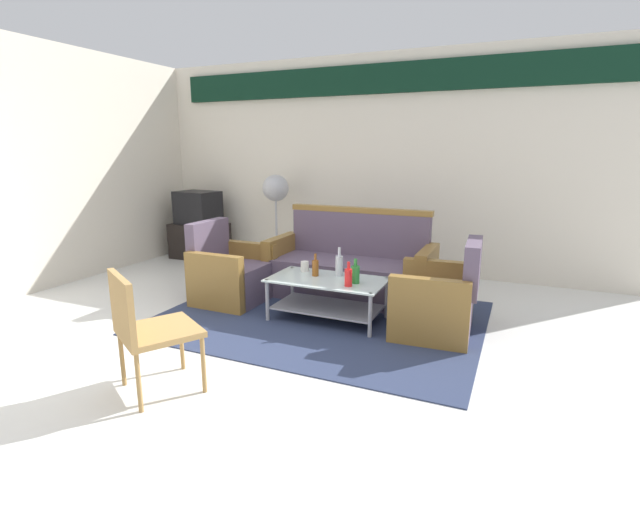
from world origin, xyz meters
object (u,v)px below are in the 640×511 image
at_px(coffee_table, 327,293).
at_px(tv_stand, 200,241).
at_px(bottle_red, 348,277).
at_px(pedestal_fan, 276,193).
at_px(bottle_green, 355,274).
at_px(armchair_right, 437,302).
at_px(wicker_chair, 145,324).
at_px(bottle_brown, 315,267).
at_px(bottle_clear, 339,265).
at_px(cup, 305,266).
at_px(armchair_left, 231,275).
at_px(couch, 351,269).
at_px(television, 198,208).

distance_m(coffee_table, tv_stand, 3.23).
xyz_separation_m(coffee_table, bottle_red, (0.26, -0.14, 0.22)).
bearing_deg(pedestal_fan, bottle_green, -44.15).
distance_m(armchair_right, wicker_chair, 2.43).
xyz_separation_m(bottle_brown, bottle_green, (0.44, -0.08, 0.00)).
bearing_deg(bottle_brown, pedestal_fan, 129.15).
height_order(bottle_clear, cup, bottle_clear).
relative_size(bottle_brown, bottle_green, 0.96).
distance_m(armchair_left, bottle_green, 1.48).
height_order(armchair_right, cup, armchair_right).
relative_size(coffee_table, bottle_brown, 4.99).
bearing_deg(cup, bottle_clear, -2.98).
relative_size(armchair_left, cup, 8.50).
distance_m(couch, television, 2.91).
bearing_deg(pedestal_fan, bottle_clear, -44.97).
bearing_deg(armchair_right, tv_stand, 64.45).
relative_size(armchair_right, tv_stand, 1.06).
bearing_deg(armchair_right, couch, 54.33).
bearing_deg(bottle_red, bottle_green, 78.20).
bearing_deg(wicker_chair, coffee_table, 102.58).
bearing_deg(bottle_red, wicker_chair, -117.28).
height_order(cup, pedestal_fan, pedestal_fan).
distance_m(bottle_green, tv_stand, 3.50).
xyz_separation_m(tv_stand, wicker_chair, (2.21, -3.39, 0.23)).
xyz_separation_m(coffee_table, cup, (-0.32, 0.17, 0.19)).
height_order(bottle_red, tv_stand, bottle_red).
xyz_separation_m(couch, bottle_green, (0.33, -0.79, 0.18)).
relative_size(coffee_table, bottle_green, 4.80).
xyz_separation_m(tv_stand, pedestal_fan, (1.29, 0.05, 0.75)).
distance_m(bottle_brown, pedestal_fan, 2.18).
xyz_separation_m(couch, bottle_brown, (-0.11, -0.71, 0.18)).
bearing_deg(wicker_chair, couch, 108.77).
bearing_deg(bottle_brown, armchair_right, 1.72).
xyz_separation_m(couch, cup, (-0.28, -0.59, 0.14)).
relative_size(armchair_right, wicker_chair, 1.01).
bearing_deg(cup, tv_stand, 149.06).
height_order(tv_stand, television, television).
distance_m(armchair_left, pedestal_fan, 1.77).
bearing_deg(couch, cup, 64.91).
bearing_deg(coffee_table, bottle_clear, 68.83).
height_order(bottle_clear, bottle_green, bottle_clear).
height_order(armchair_right, pedestal_fan, pedestal_fan).
relative_size(couch, bottle_brown, 8.17).
bearing_deg(pedestal_fan, bottle_red, -46.41).
xyz_separation_m(bottle_clear, television, (-2.84, 1.50, 0.24)).
xyz_separation_m(bottle_red, tv_stand, (-3.04, 1.79, -0.23)).
relative_size(armchair_right, bottle_green, 3.71).
height_order(armchair_right, tv_stand, armchair_right).
bearing_deg(bottle_red, couch, 108.72).
bearing_deg(armchair_right, armchair_left, 86.11).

